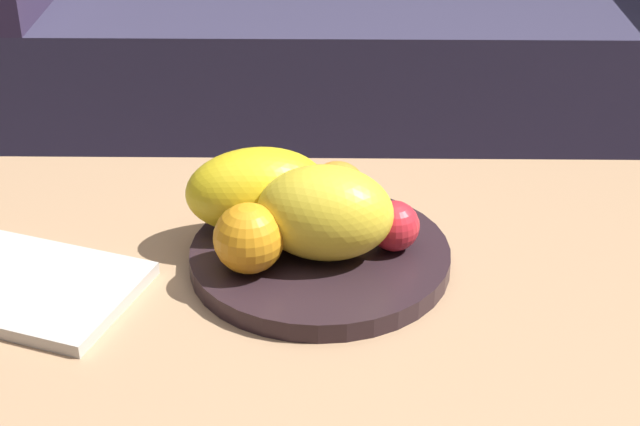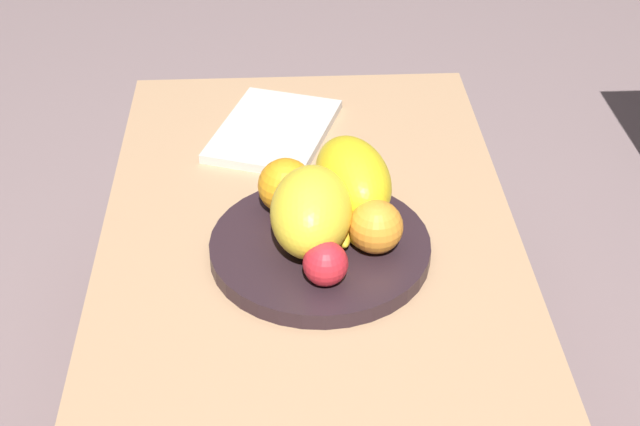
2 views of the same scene
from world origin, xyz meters
TOP-DOWN VIEW (x-y plane):
  - coffee_table at (0.00, 0.00)m, footprint 1.07×0.63m
  - couch at (0.12, 1.27)m, footprint 1.70×0.70m
  - fruit_bowl at (0.03, 0.01)m, footprint 0.32×0.32m
  - melon_large_front at (0.03, -0.00)m, footprint 0.17×0.13m
  - melon_smaller_beside at (-0.05, 0.07)m, footprint 0.20×0.14m
  - orange_front at (-0.06, -0.03)m, footprint 0.08×0.08m
  - orange_left at (0.05, 0.09)m, footprint 0.08×0.08m
  - apple_front at (0.12, 0.02)m, footprint 0.06×0.06m
  - banana_bunch at (-0.00, 0.05)m, footprint 0.17×0.15m
  - magazine at (-0.32, -0.05)m, footprint 0.30×0.25m

SIDE VIEW (x-z plane):
  - couch at x=0.12m, z-range -0.15..0.75m
  - coffee_table at x=0.00m, z-range 0.16..0.57m
  - magazine at x=-0.32m, z-range 0.41..0.42m
  - fruit_bowl at x=0.03m, z-range 0.41..0.43m
  - banana_bunch at x=0.00m, z-range 0.43..0.49m
  - apple_front at x=0.12m, z-range 0.43..0.49m
  - orange_left at x=0.05m, z-range 0.43..0.51m
  - orange_front at x=-0.06m, z-range 0.43..0.52m
  - melon_smaller_beside at x=-0.05m, z-range 0.43..0.54m
  - melon_large_front at x=0.03m, z-range 0.43..0.55m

